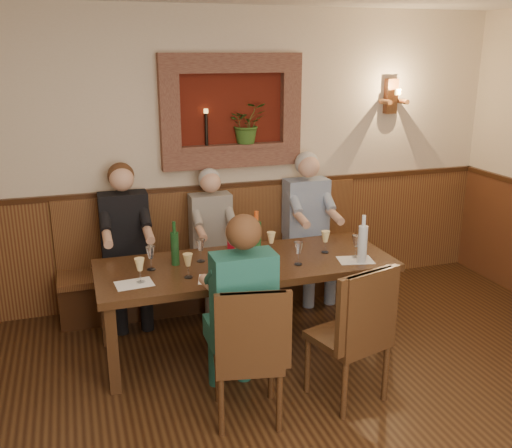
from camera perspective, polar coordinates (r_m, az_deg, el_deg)
The scene contains 30 objects.
room_shell at distance 2.68m, azimuth 10.70°, elevation 5.72°, with size 6.04×6.04×2.82m.
wainscoting at distance 3.19m, azimuth 9.37°, elevation -17.84°, with size 6.02×6.02×1.15m.
wall_niche at distance 5.49m, azimuth -2.02°, elevation 10.75°, with size 1.36×0.30×1.06m.
wall_sconce at distance 6.13m, azimuth 13.42°, elevation 12.25°, with size 0.25×0.20×0.35m.
dining_table at distance 4.67m, azimuth -0.98°, elevation -4.69°, with size 2.40×0.90×0.75m.
bench at distance 5.64m, azimuth -3.79°, elevation -4.60°, with size 3.00×0.45×1.11m.
chair_near_left at distance 3.95m, azimuth -0.84°, elevation -15.31°, with size 0.52×0.52×1.00m.
chair_near_right at distance 4.20m, azimuth 9.25°, elevation -13.26°, with size 0.56×0.56×1.03m.
person_bench_left at distance 5.32m, azimuth -12.73°, elevation -3.23°, with size 0.43×0.53×1.45m.
person_bench_mid at distance 5.45m, azimuth -4.28°, elevation -2.84°, with size 0.39×0.48×1.35m.
person_bench_right at distance 5.73m, azimuth 5.31°, elevation -1.36°, with size 0.43×0.53×1.46m.
person_chair_front at distance 3.95m, azimuth -1.60°, elevation -10.32°, with size 0.42×0.51×1.42m.
spittoon_bucket at distance 4.61m, azimuth -1.62°, elevation -2.47°, with size 0.21×0.21×0.23m, color red.
wine_bottle_green_a at distance 4.57m, azimuth 0.03°, elevation -1.76°, with size 0.08×0.08×0.43m.
wine_bottle_green_b at distance 4.59m, azimuth -8.12°, elevation -2.34°, with size 0.07×0.07×0.36m.
water_bottle at distance 4.65m, azimuth 10.61°, elevation -1.92°, with size 0.10×0.10×0.40m.
tasting_sheet_a at distance 4.31m, azimuth -12.09°, elevation -5.86°, with size 0.27×0.19×0.00m, color white.
tasting_sheet_b at distance 4.46m, azimuth -0.30°, elevation -4.72°, with size 0.26×0.19×0.00m, color white.
tasting_sheet_c at distance 4.75m, azimuth 9.91°, elevation -3.57°, with size 0.28×0.20×0.00m, color white.
tasting_sheet_d at distance 4.31m, azimuth -3.93°, elevation -5.52°, with size 0.28×0.20×0.00m, color white.
wine_glass_0 at distance 4.57m, azimuth 4.26°, elevation -2.96°, with size 0.08×0.08×0.19m, color white, non-canonical shape.
wine_glass_1 at distance 4.79m, azimuth 9.97°, elevation -2.23°, with size 0.08×0.08×0.19m, color white, non-canonical shape.
wine_glass_2 at distance 4.86m, azimuth 6.95°, elevation -1.79°, with size 0.08×0.08×0.19m, color #F2D990, non-canonical shape.
wine_glass_3 at distance 4.33m, azimuth -6.81°, elevation -4.18°, with size 0.08×0.08×0.19m, color #F2D990, non-canonical shape.
wine_glass_4 at distance 4.64m, azimuth -5.56°, elevation -2.65°, with size 0.08×0.08×0.19m, color white, non-canonical shape.
wine_glass_5 at distance 4.31m, azimuth -2.49°, elevation -4.15°, with size 0.08×0.08×0.19m, color #F2D990, non-canonical shape.
wine_glass_6 at distance 4.80m, azimuth 1.53°, elevation -1.92°, with size 0.08×0.08×0.19m, color #F2D990, non-canonical shape.
wine_glass_7 at distance 4.29m, azimuth -11.52°, elevation -4.59°, with size 0.08×0.08×0.19m, color #F2D990, non-canonical shape.
wine_glass_8 at distance 4.48m, azimuth -1.71°, elevation -3.31°, with size 0.08×0.08×0.19m, color #F2D990, non-canonical shape.
wine_glass_9 at distance 4.52m, azimuth -10.48°, elevation -3.40°, with size 0.08×0.08×0.19m, color white, non-canonical shape.
Camera 1 is at (-1.27, -2.30, 2.40)m, focal length 40.00 mm.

